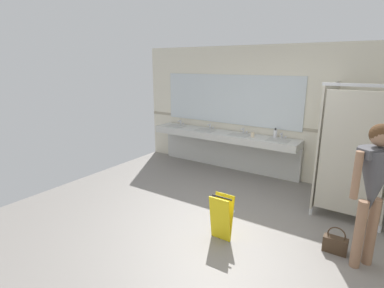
{
  "coord_description": "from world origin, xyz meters",
  "views": [
    {
      "loc": [
        1.75,
        -3.23,
        2.26
      ],
      "look_at": [
        -0.95,
        0.82,
        0.95
      ],
      "focal_mm": 28.07,
      "sensor_mm": 36.0,
      "label": 1
    }
  ],
  "objects": [
    {
      "name": "wall_back",
      "position": [
        0.0,
        2.65,
        1.31
      ],
      "size": [
        6.6,
        0.12,
        2.62
      ],
      "primitive_type": "cube",
      "color": "beige",
      "rests_on": "ground_plane"
    },
    {
      "name": "floor_drain_cover",
      "position": [
        -0.13,
        0.69,
        0.0
      ],
      "size": [
        0.14,
        0.14,
        0.01
      ],
      "primitive_type": "cylinder",
      "color": "#B7BABF",
      "rests_on": "ground_plane"
    },
    {
      "name": "paper_cup",
      "position": [
        -0.46,
        2.26,
        0.9
      ],
      "size": [
        0.07,
        0.07,
        0.09
      ],
      "primitive_type": "cylinder",
      "color": "beige",
      "rests_on": "vanity_counter"
    },
    {
      "name": "ground_plane",
      "position": [
        0.0,
        0.0,
        -0.05
      ],
      "size": [
        6.6,
        5.77,
        0.1
      ],
      "primitive_type": "cube",
      "color": "gray"
    },
    {
      "name": "soap_dispenser",
      "position": [
        -0.08,
        2.46,
        0.93
      ],
      "size": [
        0.07,
        0.07,
        0.19
      ],
      "color": "white",
      "rests_on": "vanity_counter"
    },
    {
      "name": "wall_back_tile_band",
      "position": [
        0.0,
        2.58,
        1.05
      ],
      "size": [
        6.6,
        0.01,
        0.06
      ],
      "primitive_type": "cube",
      "color": "#9E937F",
      "rests_on": "wall_back"
    },
    {
      "name": "mirror_panel",
      "position": [
        -1.16,
        2.57,
        1.52
      ],
      "size": [
        3.14,
        0.02,
        1.04
      ],
      "primitive_type": "cube",
      "color": "silver",
      "rests_on": "wall_back"
    },
    {
      "name": "handbag",
      "position": [
        1.42,
        0.45,
        0.11
      ],
      "size": [
        0.28,
        0.12,
        0.34
      ],
      "color": "#3F2D1E",
      "rests_on": "ground_plane"
    },
    {
      "name": "person_standing",
      "position": [
        1.71,
        0.36,
        1.05
      ],
      "size": [
        0.56,
        0.56,
        1.66
      ],
      "color": "#8C664C",
      "rests_on": "ground_plane"
    },
    {
      "name": "vanity_counter",
      "position": [
        -1.16,
        2.38,
        0.62
      ],
      "size": [
        3.24,
        0.54,
        0.96
      ],
      "color": "silver",
      "rests_on": "ground_plane"
    },
    {
      "name": "wet_floor_sign",
      "position": [
        0.11,
        -0.07,
        0.32
      ],
      "size": [
        0.28,
        0.19,
        0.61
      ],
      "color": "yellow",
      "rests_on": "ground_plane"
    }
  ]
}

